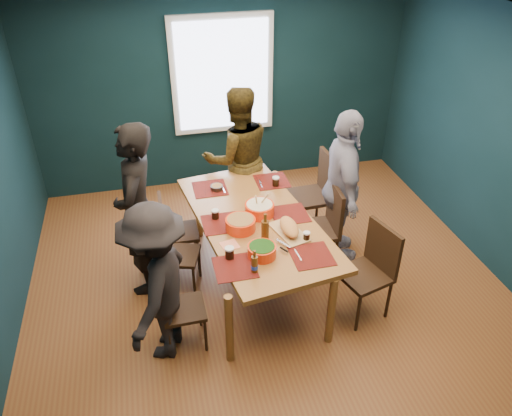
% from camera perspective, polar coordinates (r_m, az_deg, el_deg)
% --- Properties ---
extents(room, '(5.01, 5.01, 2.71)m').
position_cam_1_polar(room, '(4.84, 0.86, 5.03)').
color(room, brown).
rests_on(room, ground).
extents(dining_table, '(1.38, 2.28, 0.82)m').
position_cam_1_polar(dining_table, '(5.06, -0.04, -1.98)').
color(dining_table, olive).
rests_on(dining_table, floor).
extents(chair_left_far, '(0.39, 0.39, 0.87)m').
position_cam_1_polar(chair_left_far, '(5.52, -9.59, -2.16)').
color(chair_left_far, black).
rests_on(chair_left_far, floor).
extents(chair_left_mid, '(0.48, 0.48, 0.85)m').
position_cam_1_polar(chair_left_mid, '(5.22, -9.63, -4.60)').
color(chair_left_mid, black).
rests_on(chair_left_mid, floor).
extents(chair_left_near, '(0.38, 0.38, 0.84)m').
position_cam_1_polar(chair_left_near, '(4.60, -9.34, -10.78)').
color(chair_left_near, black).
rests_on(chair_left_near, floor).
extents(chair_right_far, '(0.49, 0.49, 1.03)m').
position_cam_1_polar(chair_right_far, '(5.99, 7.08, 2.25)').
color(chair_right_far, black).
rests_on(chair_right_far, floor).
extents(chair_right_mid, '(0.47, 0.47, 0.99)m').
position_cam_1_polar(chair_right_mid, '(5.44, 7.81, -1.58)').
color(chair_right_mid, black).
rests_on(chair_right_mid, floor).
extents(chair_right_near, '(0.55, 0.55, 0.98)m').
position_cam_1_polar(chair_right_near, '(4.95, 13.17, -6.33)').
color(chair_right_near, black).
rests_on(chair_right_near, floor).
extents(person_far_left, '(0.58, 0.76, 1.85)m').
position_cam_1_polar(person_far_left, '(5.07, -13.34, -0.34)').
color(person_far_left, black).
rests_on(person_far_left, floor).
extents(person_back, '(0.91, 0.73, 1.77)m').
position_cam_1_polar(person_back, '(6.02, -2.09, 5.72)').
color(person_back, black).
rests_on(person_back, floor).
extents(person_right, '(0.60, 1.09, 1.77)m').
position_cam_1_polar(person_right, '(5.47, 9.86, 2.23)').
color(person_right, white).
rests_on(person_right, floor).
extents(person_near_left, '(0.93, 1.15, 1.56)m').
position_cam_1_polar(person_near_left, '(4.38, -11.19, -8.52)').
color(person_near_left, black).
rests_on(person_near_left, floor).
extents(bowl_salad, '(0.30, 0.30, 0.12)m').
position_cam_1_polar(bowl_salad, '(4.83, -1.78, -1.82)').
color(bowl_salad, red).
rests_on(bowl_salad, dining_table).
extents(bowl_dumpling, '(0.30, 0.30, 0.28)m').
position_cam_1_polar(bowl_dumpling, '(5.05, 0.40, -0.08)').
color(bowl_dumpling, red).
rests_on(bowl_dumpling, dining_table).
extents(bowl_herbs, '(0.26, 0.26, 0.11)m').
position_cam_1_polar(bowl_herbs, '(4.50, 0.68, -4.88)').
color(bowl_herbs, red).
rests_on(bowl_herbs, dining_table).
extents(cutting_board, '(0.33, 0.57, 0.12)m').
position_cam_1_polar(cutting_board, '(4.79, 3.80, -2.32)').
color(cutting_board, tan).
rests_on(cutting_board, dining_table).
extents(small_bowl, '(0.14, 0.14, 0.06)m').
position_cam_1_polar(small_bowl, '(5.50, -4.50, 2.36)').
color(small_bowl, black).
rests_on(small_bowl, dining_table).
extents(beer_bottle_a, '(0.06, 0.06, 0.23)m').
position_cam_1_polar(beer_bottle_a, '(4.31, -0.17, -6.46)').
color(beer_bottle_a, '#4A2A0D').
rests_on(beer_bottle_a, dining_table).
extents(beer_bottle_b, '(0.07, 0.07, 0.29)m').
position_cam_1_polar(beer_bottle_b, '(4.67, 1.05, -2.49)').
color(beer_bottle_b, '#4A2A0D').
rests_on(beer_bottle_b, dining_table).
extents(cola_glass_a, '(0.08, 0.08, 0.12)m').
position_cam_1_polar(cola_glass_a, '(4.47, -3.05, -5.10)').
color(cola_glass_a, black).
rests_on(cola_glass_a, dining_table).
extents(cola_glass_b, '(0.07, 0.07, 0.09)m').
position_cam_1_polar(cola_glass_b, '(4.72, 5.80, -3.19)').
color(cola_glass_b, black).
rests_on(cola_glass_b, dining_table).
extents(cola_glass_c, '(0.08, 0.08, 0.11)m').
position_cam_1_polar(cola_glass_c, '(5.55, 2.27, 3.09)').
color(cola_glass_c, black).
rests_on(cola_glass_c, dining_table).
extents(cola_glass_d, '(0.07, 0.07, 0.10)m').
position_cam_1_polar(cola_glass_d, '(5.00, -4.68, -0.69)').
color(cola_glass_d, black).
rests_on(cola_glass_d, dining_table).
extents(napkin_a, '(0.14, 0.14, 0.00)m').
position_cam_1_polar(napkin_a, '(5.17, 3.88, -0.14)').
color(napkin_a, '#E77F61').
rests_on(napkin_a, dining_table).
extents(napkin_b, '(0.18, 0.18, 0.00)m').
position_cam_1_polar(napkin_b, '(4.66, -3.02, -4.26)').
color(napkin_b, '#E77F61').
rests_on(napkin_b, dining_table).
extents(napkin_c, '(0.21, 0.21, 0.00)m').
position_cam_1_polar(napkin_c, '(4.55, 6.77, -5.56)').
color(napkin_c, '#E77F61').
rests_on(napkin_c, dining_table).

